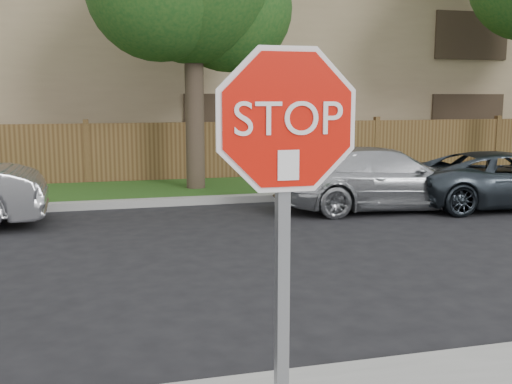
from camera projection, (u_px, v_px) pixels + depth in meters
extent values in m
cube|color=gray|center=(86.00, 205.00, 12.17)|extent=(70.00, 0.30, 0.15)
cube|color=#1E4714|center=(87.00, 194.00, 13.75)|extent=(70.00, 3.00, 0.12)
cube|color=#4E341B|center=(87.00, 155.00, 15.16)|extent=(70.00, 0.12, 1.60)
cube|color=#96805D|center=(87.00, 75.00, 20.16)|extent=(34.00, 8.00, 6.00)
cylinder|color=#382B21|center=(195.00, 110.00, 13.99)|extent=(0.44, 0.44, 3.92)
sphere|color=#144115|center=(229.00, 8.00, 14.12)|extent=(3.00, 3.00, 3.00)
cube|color=gray|center=(282.00, 292.00, 3.13)|extent=(0.06, 0.06, 2.30)
cylinder|color=white|center=(287.00, 120.00, 2.93)|extent=(1.01, 0.02, 1.01)
cylinder|color=red|center=(288.00, 120.00, 2.92)|extent=(0.93, 0.02, 0.93)
cube|color=white|center=(288.00, 165.00, 2.94)|extent=(0.11, 0.00, 0.15)
imported|color=#A9ACB0|center=(382.00, 179.00, 12.07)|extent=(4.45, 2.03, 1.26)
imported|color=#303840|center=(507.00, 180.00, 12.33)|extent=(4.32, 2.34, 1.15)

